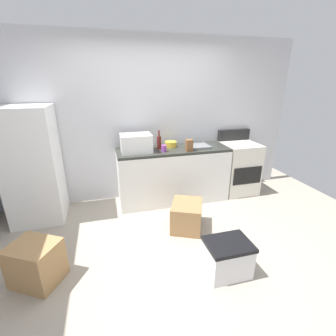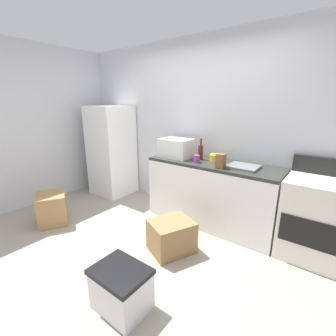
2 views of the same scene
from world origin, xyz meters
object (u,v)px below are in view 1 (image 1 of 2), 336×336
(stove_oven, at_px, (238,167))
(coffee_mug, at_px, (164,148))
(wine_bottle, at_px, (159,142))
(storage_bin, at_px, (227,257))
(microwave, at_px, (136,143))
(cardboard_box_medium, at_px, (36,263))
(refrigerator, at_px, (33,166))
(knife_block, at_px, (189,145))
(cardboard_box_large, at_px, (187,216))
(mixing_bowl, at_px, (171,144))

(stove_oven, bearing_deg, coffee_mug, -174.65)
(wine_bottle, xyz_separation_m, storage_bin, (0.30, -1.81, -0.82))
(microwave, distance_m, cardboard_box_medium, 1.99)
(microwave, bearing_deg, refrigerator, -179.04)
(knife_block, bearing_deg, microwave, 167.57)
(cardboard_box_large, bearing_deg, storage_bin, -81.31)
(refrigerator, relative_size, microwave, 3.53)
(microwave, distance_m, knife_block, 0.81)
(refrigerator, height_order, knife_block, refrigerator)
(wine_bottle, bearing_deg, cardboard_box_medium, -138.46)
(microwave, relative_size, wine_bottle, 1.53)
(refrigerator, relative_size, knife_block, 9.02)
(mixing_bowl, distance_m, cardboard_box_large, 1.25)
(mixing_bowl, height_order, cardboard_box_large, mixing_bowl)
(stove_oven, height_order, knife_block, stove_oven)
(refrigerator, height_order, stove_oven, refrigerator)
(cardboard_box_large, bearing_deg, stove_oven, 34.60)
(knife_block, bearing_deg, mixing_bowl, 123.03)
(stove_oven, distance_m, microwave, 1.90)
(wine_bottle, bearing_deg, knife_block, -29.93)
(knife_block, height_order, cardboard_box_medium, knife_block)
(mixing_bowl, bearing_deg, refrigerator, -175.43)
(knife_block, relative_size, storage_bin, 0.39)
(microwave, height_order, cardboard_box_medium, microwave)
(knife_block, bearing_deg, stove_oven, 11.31)
(cardboard_box_large, bearing_deg, mixing_bowl, 87.19)
(mixing_bowl, bearing_deg, coffee_mug, -126.63)
(coffee_mug, bearing_deg, wine_bottle, 102.32)
(microwave, xyz_separation_m, mixing_bowl, (0.59, 0.14, -0.09))
(coffee_mug, height_order, mixing_bowl, coffee_mug)
(wine_bottle, height_order, coffee_mug, wine_bottle)
(cardboard_box_medium, bearing_deg, stove_oven, 24.38)
(stove_oven, relative_size, knife_block, 6.11)
(microwave, bearing_deg, cardboard_box_large, -57.67)
(cardboard_box_large, distance_m, storage_bin, 0.90)
(wine_bottle, relative_size, mixing_bowl, 1.58)
(mixing_bowl, bearing_deg, cardboard_box_medium, -140.63)
(wine_bottle, bearing_deg, mixing_bowl, 18.52)
(microwave, distance_m, coffee_mug, 0.43)
(knife_block, distance_m, cardboard_box_large, 1.08)
(wine_bottle, height_order, cardboard_box_medium, wine_bottle)
(knife_block, relative_size, cardboard_box_medium, 0.40)
(refrigerator, height_order, wine_bottle, refrigerator)
(cardboard_box_medium, relative_size, storage_bin, 0.97)
(refrigerator, xyz_separation_m, cardboard_box_large, (1.99, -0.83, -0.62))
(storage_bin, bearing_deg, wine_bottle, 99.50)
(microwave, distance_m, storage_bin, 2.05)
(stove_oven, bearing_deg, cardboard_box_large, -145.40)
(wine_bottle, relative_size, storage_bin, 0.65)
(refrigerator, xyz_separation_m, knife_block, (2.25, -0.15, 0.18))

